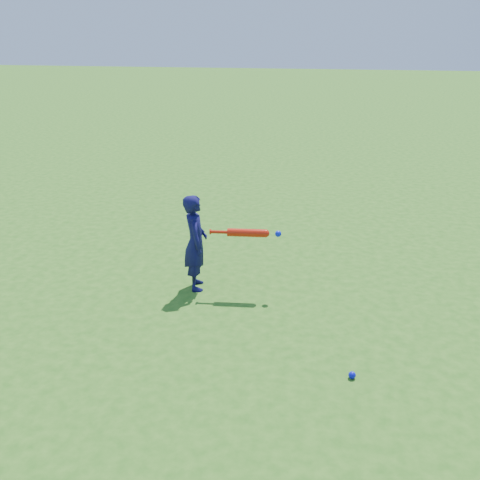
% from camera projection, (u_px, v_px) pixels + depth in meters
% --- Properties ---
extents(ground, '(80.00, 80.00, 0.00)m').
position_uv_depth(ground, '(194.00, 292.00, 6.05)').
color(ground, '#296317').
rests_on(ground, ground).
extents(child, '(0.37, 0.46, 1.10)m').
position_uv_depth(child, '(195.00, 243.00, 5.97)').
color(child, '#100E44').
rests_on(child, ground).
extents(ground_ball_blue, '(0.06, 0.06, 0.06)m').
position_uv_depth(ground_ball_blue, '(352.00, 375.00, 4.53)').
color(ground_ball_blue, '#0B0EC8').
rests_on(ground_ball_blue, ground).
extents(bat_swing, '(0.78, 0.15, 0.09)m').
position_uv_depth(bat_swing, '(250.00, 233.00, 5.82)').
color(bat_swing, red).
rests_on(bat_swing, ground).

